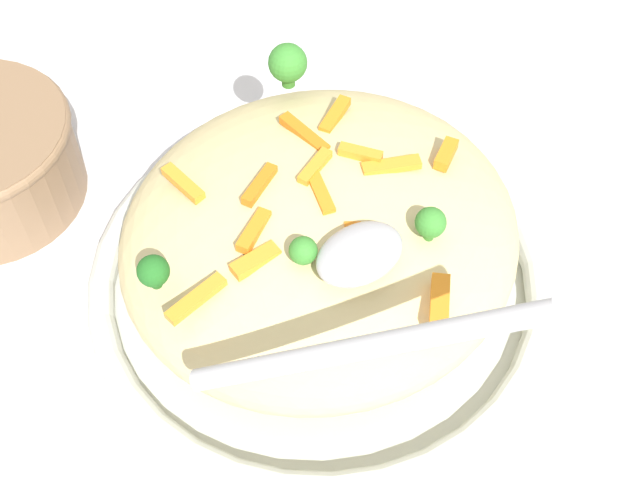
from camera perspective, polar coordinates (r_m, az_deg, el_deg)
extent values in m
plane|color=silver|center=(0.64, 0.00, -4.05)|extent=(2.40, 2.40, 0.00)
cylinder|color=silver|center=(0.63, 0.00, -3.48)|extent=(0.30, 0.30, 0.02)
torus|color=silver|center=(0.61, 0.00, -2.40)|extent=(0.33, 0.33, 0.02)
torus|color=black|center=(0.61, 0.00, -2.20)|extent=(0.32, 0.32, 0.00)
ellipsoid|color=#DBC689|center=(0.57, 0.00, 0.37)|extent=(0.27, 0.26, 0.09)
cube|color=orange|center=(0.51, -4.31, -1.37)|extent=(0.03, 0.01, 0.01)
cube|color=orange|center=(0.51, 2.23, -0.49)|extent=(0.03, 0.03, 0.01)
cube|color=orange|center=(0.53, 0.20, 3.10)|extent=(0.02, 0.04, 0.01)
cube|color=orange|center=(0.55, 4.76, 4.94)|extent=(0.04, 0.02, 0.01)
cube|color=orange|center=(0.52, -4.57, 0.79)|extent=(0.03, 0.02, 0.01)
cube|color=orange|center=(0.50, -8.23, -3.87)|extent=(0.04, 0.01, 0.01)
cube|color=orange|center=(0.57, 8.37, 5.66)|extent=(0.03, 0.02, 0.01)
cube|color=orange|center=(0.57, -1.05, 7.05)|extent=(0.01, 0.04, 0.01)
cube|color=orange|center=(0.56, 2.70, 5.74)|extent=(0.02, 0.03, 0.01)
cube|color=orange|center=(0.54, -4.03, 3.68)|extent=(0.03, 0.02, 0.01)
cube|color=orange|center=(0.59, 0.99, 8.26)|extent=(0.03, 0.02, 0.01)
cube|color=orange|center=(0.55, -0.34, 4.85)|extent=(0.03, 0.02, 0.01)
cube|color=orange|center=(0.55, -9.08, 3.75)|extent=(0.01, 0.04, 0.01)
cube|color=orange|center=(0.50, 7.96, -4.08)|extent=(0.03, 0.03, 0.01)
cylinder|color=#377928|center=(0.61, -2.12, 10.64)|extent=(0.01, 0.01, 0.01)
sphere|color=#3D8E33|center=(0.60, -2.16, 11.68)|extent=(0.03, 0.03, 0.03)
cylinder|color=#377928|center=(0.52, 7.24, 0.45)|extent=(0.01, 0.01, 0.01)
sphere|color=#3D8E33|center=(0.52, 7.36, 1.16)|extent=(0.02, 0.02, 0.02)
cylinder|color=#377928|center=(0.51, -1.11, -1.26)|extent=(0.01, 0.01, 0.00)
sphere|color=#3D8E33|center=(0.50, -1.13, -0.70)|extent=(0.02, 0.02, 0.02)
cylinder|color=#205B1C|center=(0.51, -10.83, -2.70)|extent=(0.01, 0.01, 0.01)
sphere|color=#236B23|center=(0.50, -11.01, -2.03)|extent=(0.02, 0.02, 0.02)
ellipsoid|color=#B7B7BC|center=(0.50, 2.65, -0.92)|extent=(0.06, 0.04, 0.02)
cylinder|color=#B7B7BC|center=(0.42, 2.72, -7.19)|extent=(0.14, 0.12, 0.09)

